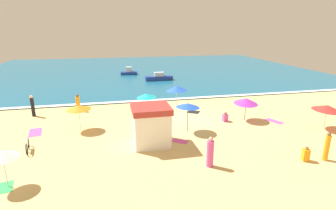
{
  "coord_description": "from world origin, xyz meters",
  "views": [
    {
      "loc": [
        -6.68,
        -21.36,
        7.77
      ],
      "look_at": [
        -1.61,
        1.75,
        0.8
      ],
      "focal_mm": 28.3,
      "sensor_mm": 36.0,
      "label": 1
    }
  ],
  "objects": [
    {
      "name": "beach_towel_3",
      "position": [
        0.84,
        1.56,
        0.01
      ],
      "size": [
        1.43,
        1.39,
        0.01
      ],
      "color": "black",
      "rests_on": "ground_plane"
    },
    {
      "name": "beachgoer_4",
      "position": [
        -1.36,
        -8.42,
        0.85
      ],
      "size": [
        0.42,
        0.42,
        1.83
      ],
      "color": "#D84CA5",
      "rests_on": "ground_plane"
    },
    {
      "name": "beach_umbrella_3",
      "position": [
        9.66,
        -4.79,
        1.74
      ],
      "size": [
        3.09,
        3.09,
        2.02
      ],
      "color": "silver",
      "rests_on": "ground_plane"
    },
    {
      "name": "lifeguard_cabana",
      "position": [
        -4.19,
        -4.64,
        1.4
      ],
      "size": [
        2.55,
        2.53,
        2.74
      ],
      "color": "white",
      "rests_on": "ground_plane"
    },
    {
      "name": "beachgoer_5",
      "position": [
        4.52,
        -9.04,
        0.42
      ],
      "size": [
        0.44,
        0.44,
        0.95
      ],
      "color": "orange",
      "rests_on": "ground_plane"
    },
    {
      "name": "beach_umbrella_2",
      "position": [
        -9.25,
        -0.84,
        1.82
      ],
      "size": [
        2.6,
        2.6,
        2.03
      ],
      "color": "silver",
      "rests_on": "ground_plane"
    },
    {
      "name": "beachgoer_0",
      "position": [
        5.75,
        -9.23,
        0.87
      ],
      "size": [
        0.36,
        0.36,
        1.82
      ],
      "color": "orange",
      "rests_on": "ground_plane"
    },
    {
      "name": "small_boat_1",
      "position": [
        0.41,
        17.35,
        0.51
      ],
      "size": [
        4.06,
        1.25,
        1.2
      ],
      "color": "navy",
      "rests_on": "ocean_water"
    },
    {
      "name": "beach_umbrella_4",
      "position": [
        -12.1,
        -8.17,
        1.81
      ],
      "size": [
        2.05,
        2.04,
        2.04
      ],
      "color": "silver",
      "rests_on": "ground_plane"
    },
    {
      "name": "beach_towel_1",
      "position": [
        -2.16,
        -4.67,
        0.01
      ],
      "size": [
        1.31,
        1.19,
        0.01
      ],
      "color": "#D84CA5",
      "rests_on": "ground_plane"
    },
    {
      "name": "beach_umbrella_0",
      "position": [
        4.49,
        -1.54,
        1.73
      ],
      "size": [
        2.05,
        2.08,
        2.05
      ],
      "color": "#4C3823",
      "rests_on": "ground_plane"
    },
    {
      "name": "beachgoer_1",
      "position": [
        -13.71,
        3.53,
        0.96
      ],
      "size": [
        0.42,
        0.42,
        1.95
      ],
      "color": "black",
      "rests_on": "ground_plane"
    },
    {
      "name": "wave_breaker_foam",
      "position": [
        0.0,
        6.3,
        0.1
      ],
      "size": [
        57.0,
        0.7,
        0.01
      ],
      "primitive_type": "cube",
      "color": "white",
      "rests_on": "ocean_water"
    },
    {
      "name": "beach_umbrella_6",
      "position": [
        -0.21,
        4.02,
        1.83
      ],
      "size": [
        2.78,
        2.76,
        2.14
      ],
      "color": "silver",
      "rests_on": "ground_plane"
    },
    {
      "name": "ocean_water",
      "position": [
        0.0,
        28.0,
        0.05
      ],
      "size": [
        60.0,
        44.0,
        0.1
      ],
      "primitive_type": "cube",
      "color": "#196084",
      "rests_on": "ground_plane"
    },
    {
      "name": "small_boat_0",
      "position": [
        -3.62,
        23.41,
        0.5
      ],
      "size": [
        2.85,
        1.74,
        1.27
      ],
      "color": "navy",
      "rests_on": "ocean_water"
    },
    {
      "name": "ground_plane",
      "position": [
        0.0,
        0.0,
        0.0
      ],
      "size": [
        60.0,
        60.0,
        0.0
      ],
      "primitive_type": "plane",
      "color": "#D8B775"
    },
    {
      "name": "beach_towel_0",
      "position": [
        -12.3,
        -8.25,
        0.01
      ],
      "size": [
        1.1,
        1.32,
        0.01
      ],
      "color": "green",
      "rests_on": "ground_plane"
    },
    {
      "name": "beachgoer_3",
      "position": [
        -9.92,
        4.39,
        0.77
      ],
      "size": [
        0.52,
        0.52,
        1.64
      ],
      "color": "orange",
      "rests_on": "ground_plane"
    },
    {
      "name": "beach_umbrella_1",
      "position": [
        -1.09,
        -2.9,
        2.08
      ],
      "size": [
        2.43,
        2.42,
        2.3
      ],
      "color": "#4C3823",
      "rests_on": "ground_plane"
    },
    {
      "name": "beachgoer_2",
      "position": [
        2.7,
        -1.47,
        0.37
      ],
      "size": [
        0.41,
        0.41,
        0.85
      ],
      "color": "#D84CA5",
      "rests_on": "ground_plane"
    },
    {
      "name": "beach_towel_2",
      "position": [
        6.84,
        -2.38,
        0.01
      ],
      "size": [
        1.26,
        1.71,
        0.01
      ],
      "color": "#D84CA5",
      "rests_on": "ground_plane"
    },
    {
      "name": "beach_umbrella_5",
      "position": [
        -3.79,
        0.44,
        2.15
      ],
      "size": [
        2.29,
        2.29,
        2.36
      ],
      "color": "silver",
      "rests_on": "ground_plane"
    },
    {
      "name": "parked_bicycle",
      "position": [
        -12.26,
        -3.99,
        0.38
      ],
      "size": [
        0.4,
        1.8,
        0.76
      ],
      "color": "black",
      "rests_on": "ground_plane"
    },
    {
      "name": "beach_towel_4",
      "position": [
        -12.61,
        -0.69,
        0.01
      ],
      "size": [
        1.19,
        1.92,
        0.01
      ],
      "color": "#D84CA5",
      "rests_on": "ground_plane"
    }
  ]
}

